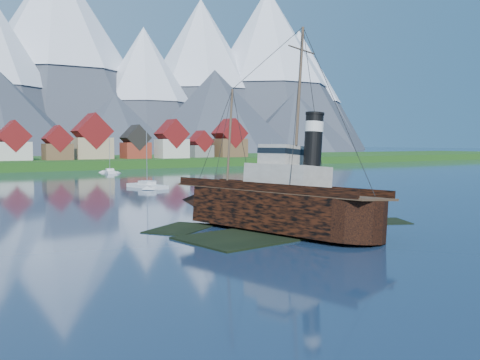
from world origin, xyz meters
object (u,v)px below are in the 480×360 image
sailboat_d (272,175)px  sailboat_f (147,187)px  tugboat_wreck (266,203)px  sailboat_e (110,172)px

sailboat_d → sailboat_f: 49.48m
sailboat_d → tugboat_wreck: bearing=-97.0°
sailboat_d → sailboat_f: sailboat_f is taller
sailboat_d → sailboat_e: size_ratio=0.92×
sailboat_f → tugboat_wreck: bearing=-113.1°
tugboat_wreck → sailboat_e: size_ratio=2.48×
sailboat_d → sailboat_f: size_ratio=0.86×
sailboat_f → sailboat_e: bearing=65.0°
sailboat_e → sailboat_f: 56.68m
sailboat_e → tugboat_wreck: bearing=-90.0°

